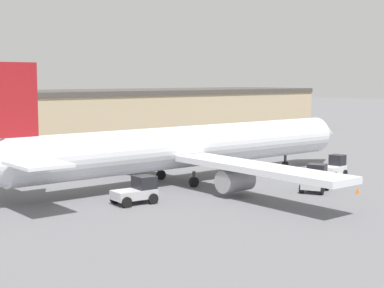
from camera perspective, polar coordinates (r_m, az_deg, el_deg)
The scene contains 8 objects.
ground_plane at distance 55.08m, azimuth 0.00°, elevation -3.61°, with size 400.00×400.00×0.00m, color slate.
terminal_building at distance 85.78m, azimuth -14.54°, elevation 2.40°, with size 95.95×17.49×7.78m.
airplane at distance 54.03m, azimuth -0.77°, elevation -0.33°, with size 43.09×37.47×10.76m.
ground_crew_worker at distance 62.94m, azimuth 13.90°, elevation -1.72°, with size 0.37×0.37×1.67m.
baggage_tug at distance 59.23m, azimuth 13.66°, elevation -2.17°, with size 2.86×2.06×2.09m.
belt_loader_truck at distance 51.02m, azimuth 11.87°, elevation -3.33°, with size 3.44×3.03×2.27m.
pushback_tug at distance 45.44m, azimuth -5.32°, elevation -4.53°, with size 3.38×2.26×2.08m.
safety_cone_near at distance 51.08m, azimuth 15.79°, elevation -4.34°, with size 0.36×0.36×0.55m.
Camera 1 is at (-33.51, -42.65, 9.59)m, focal length 55.00 mm.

